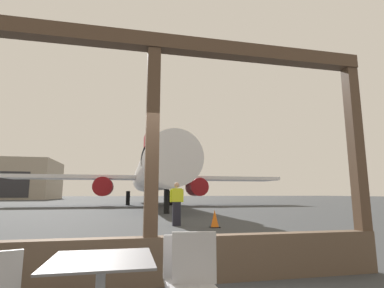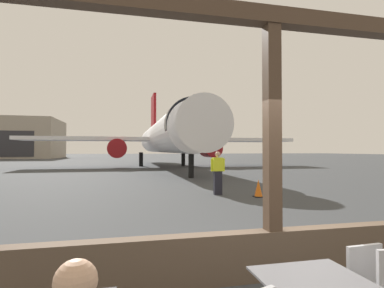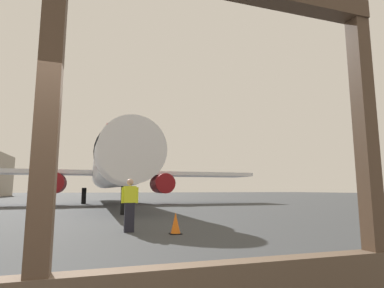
{
  "view_description": "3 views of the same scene",
  "coord_description": "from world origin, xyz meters",
  "px_view_note": "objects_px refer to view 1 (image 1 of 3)",
  "views": [
    {
      "loc": [
        -0.35,
        -4.5,
        1.29
      ],
      "look_at": [
        3.24,
        12.05,
        4.11
      ],
      "focal_mm": 27.84,
      "sensor_mm": 36.0,
      "label": 1
    },
    {
      "loc": [
        -2.05,
        -3.88,
        1.79
      ],
      "look_at": [
        2.12,
        14.48,
        2.18
      ],
      "focal_mm": 28.03,
      "sensor_mm": 36.0,
      "label": 2
    },
    {
      "loc": [
        0.39,
        -2.98,
        1.38
      ],
      "look_at": [
        5.08,
        11.57,
        3.61
      ],
      "focal_mm": 29.26,
      "sensor_mm": 36.0,
      "label": 3
    }
  ],
  "objects_px": {
    "cafe_chair_window_left": "(185,274)",
    "airplane": "(152,175)",
    "traffic_cone": "(215,219)",
    "ground_crew_worker": "(177,203)",
    "cafe_chair_aisle_left": "(195,279)",
    "distant_hangar": "(6,180)"
  },
  "relations": [
    {
      "from": "ground_crew_worker",
      "to": "distant_hangar",
      "type": "xyz_separation_m",
      "value": [
        -29.01,
        63.59,
        3.52
      ]
    },
    {
      "from": "cafe_chair_window_left",
      "to": "ground_crew_worker",
      "type": "relative_size",
      "value": 0.5
    },
    {
      "from": "airplane",
      "to": "traffic_cone",
      "type": "height_order",
      "value": "airplane"
    },
    {
      "from": "cafe_chair_aisle_left",
      "to": "airplane",
      "type": "distance_m",
      "value": 29.24
    },
    {
      "from": "airplane",
      "to": "ground_crew_worker",
      "type": "bearing_deg",
      "value": -91.61
    },
    {
      "from": "ground_crew_worker",
      "to": "distant_hangar",
      "type": "relative_size",
      "value": 0.08
    },
    {
      "from": "cafe_chair_aisle_left",
      "to": "traffic_cone",
      "type": "bearing_deg",
      "value": 72.38
    },
    {
      "from": "ground_crew_worker",
      "to": "distant_hangar",
      "type": "height_order",
      "value": "distant_hangar"
    },
    {
      "from": "cafe_chair_aisle_left",
      "to": "distant_hangar",
      "type": "bearing_deg",
      "value": 110.68
    },
    {
      "from": "cafe_chair_window_left",
      "to": "airplane",
      "type": "distance_m",
      "value": 28.9
    },
    {
      "from": "traffic_cone",
      "to": "cafe_chair_window_left",
      "type": "bearing_deg",
      "value": -108.4
    },
    {
      "from": "traffic_cone",
      "to": "distant_hangar",
      "type": "height_order",
      "value": "distant_hangar"
    },
    {
      "from": "cafe_chair_aisle_left",
      "to": "traffic_cone",
      "type": "relative_size",
      "value": 1.41
    },
    {
      "from": "traffic_cone",
      "to": "distant_hangar",
      "type": "bearing_deg",
      "value": 115.2
    },
    {
      "from": "traffic_cone",
      "to": "cafe_chair_aisle_left",
      "type": "bearing_deg",
      "value": -107.62
    },
    {
      "from": "cafe_chair_aisle_left",
      "to": "traffic_cone",
      "type": "distance_m",
      "value": 9.06
    },
    {
      "from": "cafe_chair_window_left",
      "to": "airplane",
      "type": "bearing_deg",
      "value": 86.07
    },
    {
      "from": "cafe_chair_window_left",
      "to": "ground_crew_worker",
      "type": "height_order",
      "value": "ground_crew_worker"
    },
    {
      "from": "ground_crew_worker",
      "to": "traffic_cone",
      "type": "bearing_deg",
      "value": -34.38
    },
    {
      "from": "airplane",
      "to": "traffic_cone",
      "type": "distance_m",
      "value": 20.64
    },
    {
      "from": "ground_crew_worker",
      "to": "cafe_chair_aisle_left",
      "type": "bearing_deg",
      "value": -98.36
    },
    {
      "from": "ground_crew_worker",
      "to": "distant_hangar",
      "type": "distance_m",
      "value": 69.99
    }
  ]
}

